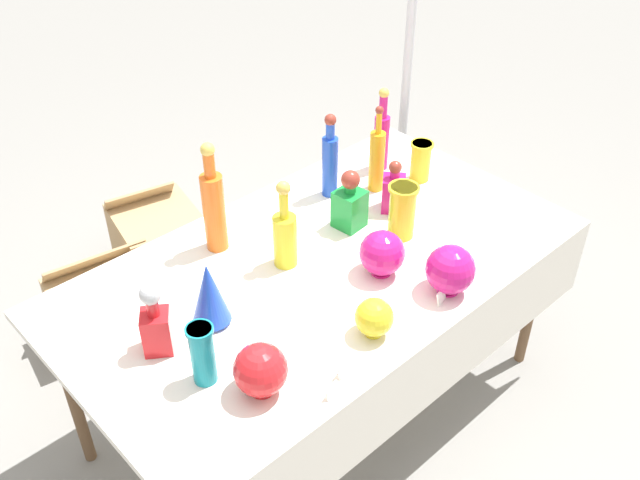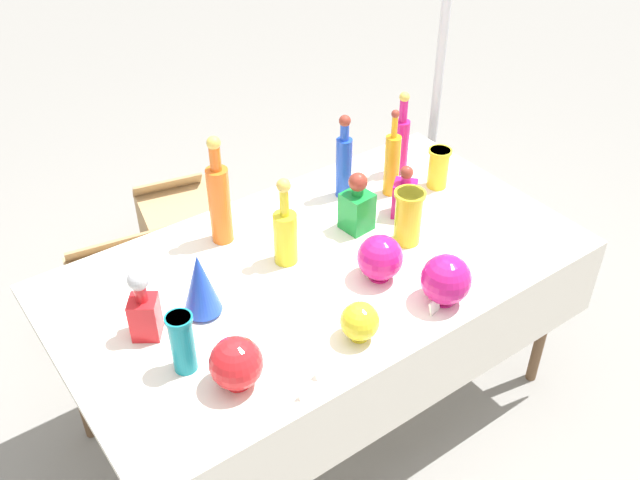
# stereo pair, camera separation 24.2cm
# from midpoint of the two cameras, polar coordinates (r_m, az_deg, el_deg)

# --- Properties ---
(ground_plane) EXTENTS (40.00, 40.00, 0.00)m
(ground_plane) POSITION_cam_midpoint_polar(r_m,az_deg,el_deg) (3.06, -2.33, -13.10)
(ground_plane) COLOR gray
(display_table) EXTENTS (1.86, 1.04, 0.76)m
(display_table) POSITION_cam_midpoint_polar(r_m,az_deg,el_deg) (2.54, -2.17, -3.31)
(display_table) COLOR white
(display_table) RESTS_ON ground
(tall_bottle_0) EXTENTS (0.08, 0.08, 0.34)m
(tall_bottle_0) POSITION_cam_midpoint_polar(r_m,az_deg,el_deg) (2.45, -5.65, 0.32)
(tall_bottle_0) COLOR yellow
(tall_bottle_0) RESTS_ON display_table
(tall_bottle_1) EXTENTS (0.06, 0.06, 0.36)m
(tall_bottle_1) POSITION_cam_midpoint_polar(r_m,az_deg,el_deg) (2.99, 2.62, 8.21)
(tall_bottle_1) COLOR #C61972
(tall_bottle_1) RESTS_ON display_table
(tall_bottle_2) EXTENTS (0.08, 0.08, 0.43)m
(tall_bottle_2) POSITION_cam_midpoint_polar(r_m,az_deg,el_deg) (2.54, -11.23, 2.56)
(tall_bottle_2) COLOR orange
(tall_bottle_2) RESTS_ON display_table
(tall_bottle_3) EXTENTS (0.06, 0.06, 0.35)m
(tall_bottle_3) POSITION_cam_midpoint_polar(r_m,az_deg,el_deg) (2.80, -1.68, 6.27)
(tall_bottle_3) COLOR blue
(tall_bottle_3) RESTS_ON display_table
(tall_bottle_4) EXTENTS (0.06, 0.06, 0.37)m
(tall_bottle_4) POSITION_cam_midpoint_polar(r_m,az_deg,el_deg) (2.84, 2.13, 6.48)
(tall_bottle_4) COLOR orange
(tall_bottle_4) RESTS_ON display_table
(square_decanter_0) EXTENTS (0.12, 0.12, 0.25)m
(square_decanter_0) POSITION_cam_midpoint_polar(r_m,az_deg,el_deg) (2.22, -16.13, -6.50)
(square_decanter_0) COLOR red
(square_decanter_0) RESTS_ON display_table
(square_decanter_1) EXTENTS (0.11, 0.11, 0.24)m
(square_decanter_1) POSITION_cam_midpoint_polar(r_m,az_deg,el_deg) (2.64, -0.23, 2.87)
(square_decanter_1) COLOR #198C38
(square_decanter_1) RESTS_ON display_table
(square_decanter_2) EXTENTS (0.12, 0.12, 0.21)m
(square_decanter_2) POSITION_cam_midpoint_polar(r_m,az_deg,el_deg) (2.75, 3.41, 3.90)
(square_decanter_2) COLOR #C61972
(square_decanter_2) RESTS_ON display_table
(slender_vase_0) EXTENTS (0.10, 0.10, 0.17)m
(slender_vase_0) POSITION_cam_midpoint_polar(r_m,az_deg,el_deg) (2.94, 5.73, 6.32)
(slender_vase_0) COLOR yellow
(slender_vase_0) RESTS_ON display_table
(slender_vase_1) EXTENTS (0.08, 0.08, 0.20)m
(slender_vase_1) POSITION_cam_midpoint_polar(r_m,az_deg,el_deg) (2.09, -12.73, -8.93)
(slender_vase_1) COLOR teal
(slender_vase_1) RESTS_ON display_table
(slender_vase_2) EXTENTS (0.11, 0.11, 0.21)m
(slender_vase_2) POSITION_cam_midpoint_polar(r_m,az_deg,el_deg) (2.59, 3.95, 2.34)
(slender_vase_2) COLOR yellow
(slender_vase_2) RESTS_ON display_table
(fluted_vase_0) EXTENTS (0.12, 0.12, 0.23)m
(fluted_vase_0) POSITION_cam_midpoint_polar(r_m,az_deg,el_deg) (2.26, -11.92, -4.29)
(fluted_vase_0) COLOR blue
(fluted_vase_0) RESTS_ON display_table
(round_bowl_0) EXTENTS (0.16, 0.16, 0.17)m
(round_bowl_0) POSITION_cam_midpoint_polar(r_m,az_deg,el_deg) (2.05, -8.22, -10.40)
(round_bowl_0) COLOR red
(round_bowl_0) RESTS_ON display_table
(round_bowl_1) EXTENTS (0.12, 0.12, 0.13)m
(round_bowl_1) POSITION_cam_midpoint_polar(r_m,az_deg,el_deg) (2.21, 1.21, -6.35)
(round_bowl_1) COLOR yellow
(round_bowl_1) RESTS_ON display_table
(round_bowl_2) EXTENTS (0.17, 0.17, 0.18)m
(round_bowl_2) POSITION_cam_midpoint_polar(r_m,az_deg,el_deg) (2.37, 7.53, -2.47)
(round_bowl_2) COLOR #C61972
(round_bowl_2) RESTS_ON display_table
(round_bowl_3) EXTENTS (0.16, 0.16, 0.17)m
(round_bowl_3) POSITION_cam_midpoint_polar(r_m,az_deg,el_deg) (2.42, 2.15, -1.16)
(round_bowl_3) COLOR #C61972
(round_bowl_3) RESTS_ON display_table
(price_tag_left) EXTENTS (0.05, 0.03, 0.05)m
(price_tag_left) POSITION_cam_midpoint_polar(r_m,az_deg,el_deg) (2.36, 6.79, -4.64)
(price_tag_left) COLOR white
(price_tag_left) RESTS_ON display_table
(price_tag_center) EXTENTS (0.05, 0.03, 0.05)m
(price_tag_center) POSITION_cam_midpoint_polar(r_m,az_deg,el_deg) (2.12, -1.48, -10.45)
(price_tag_center) COLOR white
(price_tag_center) RESTS_ON display_table
(price_tag_right) EXTENTS (0.06, 0.03, 0.03)m
(price_tag_right) POSITION_cam_midpoint_polar(r_m,az_deg,el_deg) (2.07, -2.45, -12.12)
(price_tag_right) COLOR white
(price_tag_right) RESTS_ON display_table
(cardboard_box_behind_left) EXTENTS (0.46, 0.49, 0.48)m
(cardboard_box_behind_left) POSITION_cam_midpoint_polar(r_m,az_deg,el_deg) (3.63, -14.55, -0.57)
(cardboard_box_behind_left) COLOR tan
(cardboard_box_behind_left) RESTS_ON ground
(cardboard_box_behind_right) EXTENTS (0.56, 0.38, 0.41)m
(cardboard_box_behind_right) POSITION_cam_midpoint_polar(r_m,az_deg,el_deg) (3.41, -18.21, -4.97)
(cardboard_box_behind_right) COLOR tan
(cardboard_box_behind_right) RESTS_ON ground
(canopy_pole) EXTENTS (0.18, 0.18, 2.73)m
(canopy_pole) POSITION_cam_midpoint_polar(r_m,az_deg,el_deg) (3.37, 5.05, 15.18)
(canopy_pole) COLOR silver
(canopy_pole) RESTS_ON ground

